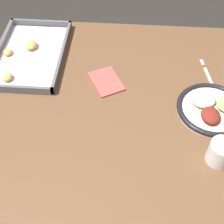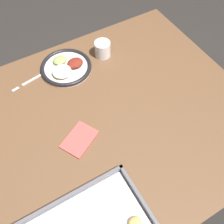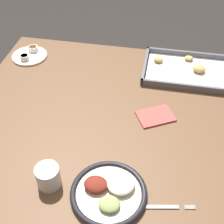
{
  "view_description": "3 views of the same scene",
  "coord_description": "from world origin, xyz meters",
  "px_view_note": "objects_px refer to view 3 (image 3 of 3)",
  "views": [
    {
      "loc": [
        -0.67,
        -0.05,
        1.62
      ],
      "look_at": [
        0.02,
        0.0,
        0.78
      ],
      "focal_mm": 50.0,
      "sensor_mm": 36.0,
      "label": 1
    },
    {
      "loc": [
        0.34,
        0.54,
        1.71
      ],
      "look_at": [
        0.02,
        0.0,
        0.78
      ],
      "focal_mm": 42.0,
      "sensor_mm": 36.0,
      "label": 2
    },
    {
      "loc": [
        0.19,
        -0.89,
        1.65
      ],
      "look_at": [
        0.02,
        0.0,
        0.78
      ],
      "focal_mm": 50.0,
      "sensor_mm": 36.0,
      "label": 3
    }
  ],
  "objects_px": {
    "dinner_plate": "(109,192)",
    "fork": "(156,207)",
    "napkin": "(155,116)",
    "drinking_cup": "(48,176)",
    "baking_tray": "(189,71)",
    "saucer_plate": "(30,55)"
  },
  "relations": [
    {
      "from": "fork",
      "to": "dinner_plate",
      "type": "bearing_deg",
      "value": 162.59
    },
    {
      "from": "saucer_plate",
      "to": "drinking_cup",
      "type": "bearing_deg",
      "value": -63.65
    },
    {
      "from": "drinking_cup",
      "to": "fork",
      "type": "bearing_deg",
      "value": -3.52
    },
    {
      "from": "dinner_plate",
      "to": "napkin",
      "type": "bearing_deg",
      "value": 73.29
    },
    {
      "from": "dinner_plate",
      "to": "drinking_cup",
      "type": "xyz_separation_m",
      "value": [
        -0.2,
        0.0,
        0.03
      ]
    },
    {
      "from": "baking_tray",
      "to": "dinner_plate",
      "type": "bearing_deg",
      "value": -108.81
    },
    {
      "from": "dinner_plate",
      "to": "napkin",
      "type": "height_order",
      "value": "dinner_plate"
    },
    {
      "from": "drinking_cup",
      "to": "baking_tray",
      "type": "bearing_deg",
      "value": 57.96
    },
    {
      "from": "fork",
      "to": "saucer_plate",
      "type": "relative_size",
      "value": 1.27
    },
    {
      "from": "dinner_plate",
      "to": "baking_tray",
      "type": "bearing_deg",
      "value": 71.19
    },
    {
      "from": "dinner_plate",
      "to": "fork",
      "type": "distance_m",
      "value": 0.16
    },
    {
      "from": "dinner_plate",
      "to": "baking_tray",
      "type": "xyz_separation_m",
      "value": [
        0.25,
        0.73,
        -0.0
      ]
    },
    {
      "from": "dinner_plate",
      "to": "fork",
      "type": "height_order",
      "value": "dinner_plate"
    },
    {
      "from": "saucer_plate",
      "to": "baking_tray",
      "type": "xyz_separation_m",
      "value": [
        0.8,
        0.01,
        0.0
      ]
    },
    {
      "from": "baking_tray",
      "to": "drinking_cup",
      "type": "relative_size",
      "value": 5.4
    },
    {
      "from": "dinner_plate",
      "to": "saucer_plate",
      "type": "height_order",
      "value": "dinner_plate"
    },
    {
      "from": "fork",
      "to": "baking_tray",
      "type": "relative_size",
      "value": 0.51
    },
    {
      "from": "dinner_plate",
      "to": "baking_tray",
      "type": "distance_m",
      "value": 0.77
    },
    {
      "from": "saucer_plate",
      "to": "dinner_plate",
      "type": "bearing_deg",
      "value": -52.01
    },
    {
      "from": "dinner_plate",
      "to": "fork",
      "type": "bearing_deg",
      "value": -6.91
    },
    {
      "from": "dinner_plate",
      "to": "saucer_plate",
      "type": "distance_m",
      "value": 0.9
    },
    {
      "from": "dinner_plate",
      "to": "napkin",
      "type": "xyz_separation_m",
      "value": [
        0.12,
        0.39,
        -0.01
      ]
    }
  ]
}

